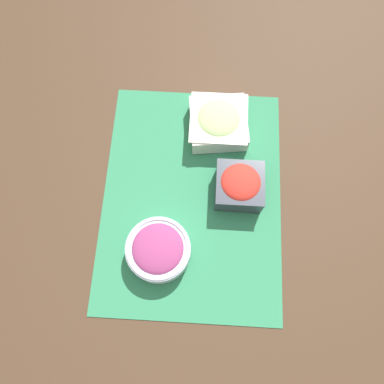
# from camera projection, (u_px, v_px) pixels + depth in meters

# --- Properties ---
(ground_plane) EXTENTS (3.00, 3.00, 0.00)m
(ground_plane) POSITION_uv_depth(u_px,v_px,m) (192.00, 196.00, 0.92)
(ground_plane) COLOR #422D1E
(placemat) EXTENTS (0.59, 0.43, 0.00)m
(placemat) POSITION_uv_depth(u_px,v_px,m) (192.00, 196.00, 0.92)
(placemat) COLOR #2D7A51
(placemat) RESTS_ON ground_plane
(onion_bowl) EXTENTS (0.15, 0.15, 0.06)m
(onion_bowl) POSITION_uv_depth(u_px,v_px,m) (158.00, 250.00, 0.84)
(onion_bowl) COLOR silver
(onion_bowl) RESTS_ON placemat
(cucumber_bowl) EXTENTS (0.16, 0.16, 0.07)m
(cucumber_bowl) POSITION_uv_depth(u_px,v_px,m) (218.00, 122.00, 0.94)
(cucumber_bowl) COLOR silver
(cucumber_bowl) RESTS_ON placemat
(tomato_bowl) EXTENTS (0.11, 0.11, 0.08)m
(tomato_bowl) POSITION_uv_depth(u_px,v_px,m) (240.00, 185.00, 0.88)
(tomato_bowl) COLOR #333842
(tomato_bowl) RESTS_ON placemat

